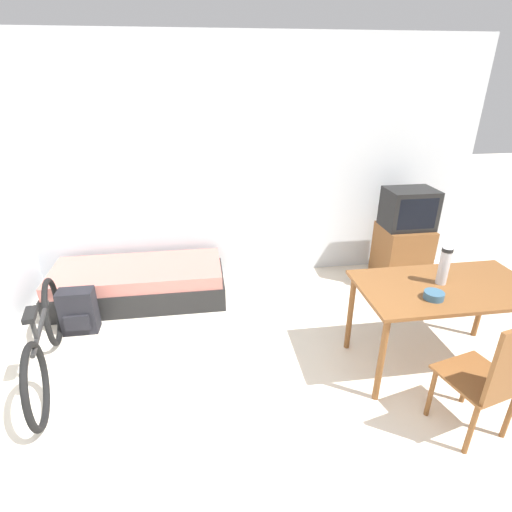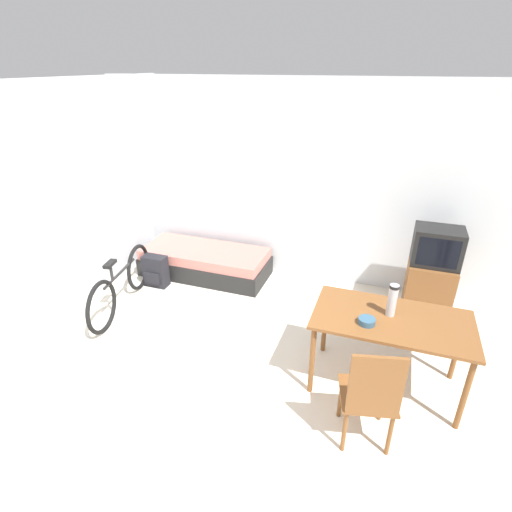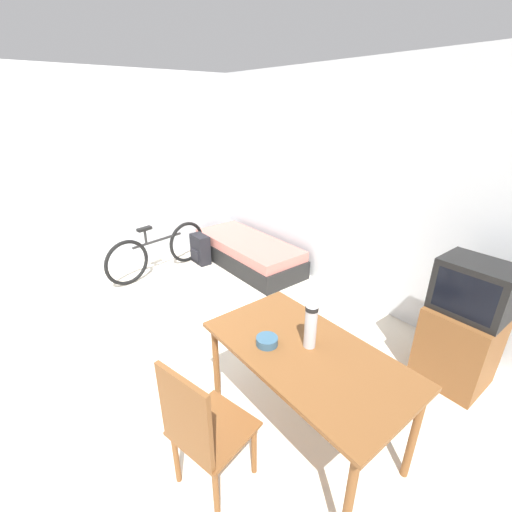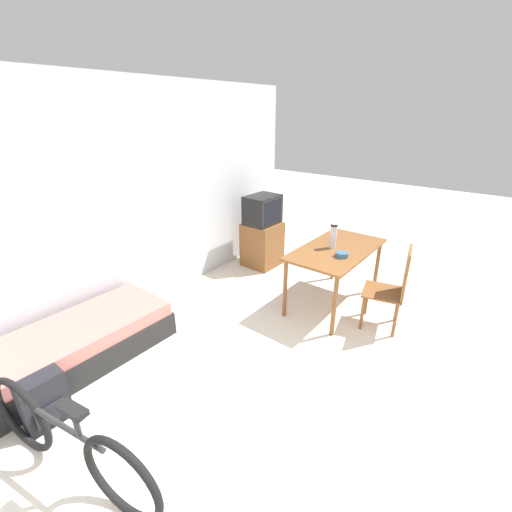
{
  "view_description": "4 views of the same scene",
  "coord_description": "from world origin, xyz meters",
  "px_view_note": "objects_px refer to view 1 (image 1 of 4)",
  "views": [
    {
      "loc": [
        -0.46,
        -1.23,
        2.33
      ],
      "look_at": [
        -0.03,
        1.68,
        0.95
      ],
      "focal_mm": 28.0,
      "sensor_mm": 36.0,
      "label": 1
    },
    {
      "loc": [
        1.28,
        -1.92,
        2.84
      ],
      "look_at": [
        0.03,
        1.61,
        1.02
      ],
      "focal_mm": 28.0,
      "sensor_mm": 36.0,
      "label": 2
    },
    {
      "loc": [
        2.65,
        -0.09,
        2.25
      ],
      "look_at": [
        0.24,
        1.81,
        0.89
      ],
      "focal_mm": 24.0,
      "sensor_mm": 36.0,
      "label": 3
    },
    {
      "loc": [
        -2.24,
        -0.34,
        2.33
      ],
      "look_at": [
        0.36,
        1.7,
        0.92
      ],
      "focal_mm": 24.0,
      "sensor_mm": 36.0,
      "label": 4
    }
  ],
  "objects_px": {
    "tv": "(404,240)",
    "thermos_flask": "(444,264)",
    "daybed": "(139,283)",
    "backpack": "(79,311)",
    "bicycle": "(45,343)",
    "wooden_chair": "(494,375)",
    "mate_bowl": "(434,295)",
    "dining_table": "(445,295)"
  },
  "relations": [
    {
      "from": "tv",
      "to": "thermos_flask",
      "type": "xyz_separation_m",
      "value": [
        -0.44,
        -1.41,
        0.4
      ]
    },
    {
      "from": "daybed",
      "to": "thermos_flask",
      "type": "height_order",
      "value": "thermos_flask"
    },
    {
      "from": "tv",
      "to": "backpack",
      "type": "xyz_separation_m",
      "value": [
        -3.53,
        -0.52,
        -0.32
      ]
    },
    {
      "from": "daybed",
      "to": "thermos_flask",
      "type": "relative_size",
      "value": 5.96
    },
    {
      "from": "bicycle",
      "to": "backpack",
      "type": "bearing_deg",
      "value": 81.86
    },
    {
      "from": "daybed",
      "to": "bicycle",
      "type": "distance_m",
      "value": 1.3
    },
    {
      "from": "wooden_chair",
      "to": "thermos_flask",
      "type": "xyz_separation_m",
      "value": [
        0.07,
        0.81,
        0.4
      ]
    },
    {
      "from": "daybed",
      "to": "wooden_chair",
      "type": "relative_size",
      "value": 1.87
    },
    {
      "from": "wooden_chair",
      "to": "daybed",
      "type": "bearing_deg",
      "value": 138.46
    },
    {
      "from": "backpack",
      "to": "daybed",
      "type": "bearing_deg",
      "value": 46.95
    },
    {
      "from": "bicycle",
      "to": "backpack",
      "type": "xyz_separation_m",
      "value": [
        0.09,
        0.62,
        -0.11
      ]
    },
    {
      "from": "wooden_chair",
      "to": "bicycle",
      "type": "height_order",
      "value": "wooden_chair"
    },
    {
      "from": "tv",
      "to": "wooden_chair",
      "type": "bearing_deg",
      "value": -102.88
    },
    {
      "from": "wooden_chair",
      "to": "thermos_flask",
      "type": "relative_size",
      "value": 3.19
    },
    {
      "from": "daybed",
      "to": "mate_bowl",
      "type": "xyz_separation_m",
      "value": [
        2.41,
        -1.64,
        0.6
      ]
    },
    {
      "from": "daybed",
      "to": "dining_table",
      "type": "height_order",
      "value": "dining_table"
    },
    {
      "from": "bicycle",
      "to": "thermos_flask",
      "type": "distance_m",
      "value": 3.25
    },
    {
      "from": "bicycle",
      "to": "wooden_chair",
      "type": "bearing_deg",
      "value": -19.14
    },
    {
      "from": "thermos_flask",
      "to": "backpack",
      "type": "distance_m",
      "value": 3.3
    },
    {
      "from": "bicycle",
      "to": "tv",
      "type": "bearing_deg",
      "value": 17.51
    },
    {
      "from": "thermos_flask",
      "to": "bicycle",
      "type": "bearing_deg",
      "value": 175.16
    },
    {
      "from": "daybed",
      "to": "thermos_flask",
      "type": "xyz_separation_m",
      "value": [
        2.59,
        -1.43,
        0.74
      ]
    },
    {
      "from": "bicycle",
      "to": "mate_bowl",
      "type": "relative_size",
      "value": 10.97
    },
    {
      "from": "bicycle",
      "to": "backpack",
      "type": "relative_size",
      "value": 3.59
    },
    {
      "from": "tv",
      "to": "dining_table",
      "type": "distance_m",
      "value": 1.53
    },
    {
      "from": "daybed",
      "to": "backpack",
      "type": "relative_size",
      "value": 4.11
    },
    {
      "from": "tv",
      "to": "mate_bowl",
      "type": "height_order",
      "value": "tv"
    },
    {
      "from": "thermos_flask",
      "to": "mate_bowl",
      "type": "height_order",
      "value": "thermos_flask"
    },
    {
      "from": "tv",
      "to": "backpack",
      "type": "relative_size",
      "value": 2.53
    },
    {
      "from": "dining_table",
      "to": "tv",
      "type": "bearing_deg",
      "value": 74.23
    },
    {
      "from": "daybed",
      "to": "thermos_flask",
      "type": "bearing_deg",
      "value": -28.81
    },
    {
      "from": "daybed",
      "to": "mate_bowl",
      "type": "height_order",
      "value": "mate_bowl"
    },
    {
      "from": "backpack",
      "to": "dining_table",
      "type": "bearing_deg",
      "value": -16.75
    },
    {
      "from": "thermos_flask",
      "to": "backpack",
      "type": "height_order",
      "value": "thermos_flask"
    },
    {
      "from": "daybed",
      "to": "wooden_chair",
      "type": "height_order",
      "value": "wooden_chair"
    },
    {
      "from": "tv",
      "to": "mate_bowl",
      "type": "bearing_deg",
      "value": -111.1
    },
    {
      "from": "tv",
      "to": "dining_table",
      "type": "relative_size",
      "value": 0.81
    },
    {
      "from": "dining_table",
      "to": "wooden_chair",
      "type": "distance_m",
      "value": 0.78
    },
    {
      "from": "tv",
      "to": "thermos_flask",
      "type": "bearing_deg",
      "value": -107.36
    },
    {
      "from": "daybed",
      "to": "tv",
      "type": "height_order",
      "value": "tv"
    },
    {
      "from": "daybed",
      "to": "wooden_chair",
      "type": "distance_m",
      "value": 3.39
    },
    {
      "from": "daybed",
      "to": "mate_bowl",
      "type": "bearing_deg",
      "value": -34.26
    }
  ]
}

